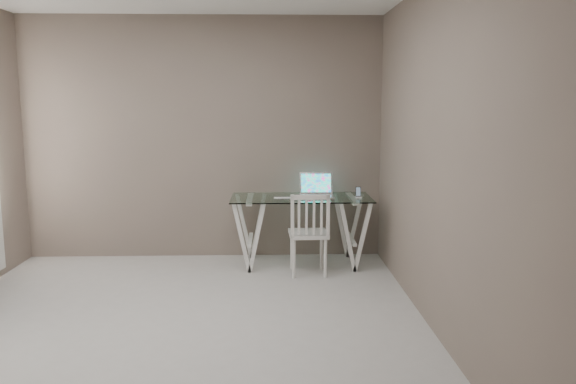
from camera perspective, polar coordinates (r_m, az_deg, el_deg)
name	(u,v)px	position (r m, az deg, el deg)	size (l,w,h in m)	color
room	(157,107)	(4.19, -13.15, 8.41)	(4.50, 4.52, 2.71)	#ABA9A4
desk	(301,230)	(6.10, 1.32, -3.89)	(1.50, 0.70, 0.75)	silver
chair	(309,230)	(5.70, 2.14, -3.90)	(0.40, 0.40, 0.86)	silver
laptop	(317,191)	(6.08, 2.93, 0.13)	(0.36, 0.33, 0.25)	silver
keyboard	(285,198)	(5.94, -0.28, -0.62)	(0.25, 0.11, 0.01)	silver
mouse	(295,198)	(5.86, 0.67, -0.64)	(0.10, 0.06, 0.03)	white
phone_dock	(358,195)	(6.02, 7.15, -0.28)	(0.06, 0.06, 0.12)	white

